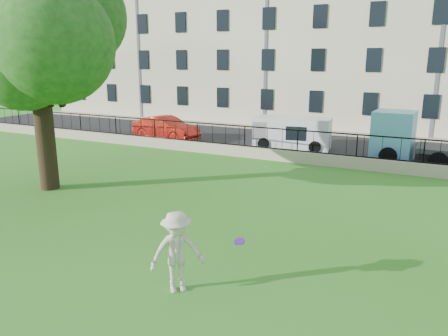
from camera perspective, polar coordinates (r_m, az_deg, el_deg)
The scene contains 12 objects.
ground at distance 12.78m, azimuth -7.15°, elevation -10.42°, with size 120.00×120.00×0.00m, color #30741B.
retaining_wall at distance 23.13m, azimuth 9.50°, elevation 1.46°, with size 50.00×0.40×0.60m, color tan.
iron_railing at distance 22.96m, azimuth 9.58°, elevation 3.54°, with size 50.00×0.05×1.13m.
street at distance 27.63m, azimuth 12.39°, elevation 2.75°, with size 60.00×9.00×0.01m, color black.
sidewalk at distance 32.61m, azimuth 14.71°, elevation 4.41°, with size 60.00×1.40×0.12m, color tan.
building_row at distance 37.79m, azimuth 17.28°, elevation 15.96°, with size 56.40×10.40×13.80m.
tree at distance 19.17m, azimuth -23.64°, elevation 16.35°, with size 7.92×6.12×9.71m.
man at distance 10.24m, azimuth -6.16°, elevation -10.87°, with size 1.26×0.72×1.95m, color beige.
frisbee at distance 10.37m, azimuth 2.04°, elevation -9.55°, with size 0.27×0.27×0.03m, color #8027DD.
red_sedan at distance 29.41m, azimuth -7.61°, elevation 5.16°, with size 1.65×4.73×1.56m, color red.
white_van at distance 26.60m, azimuth 8.87°, elevation 4.53°, with size 4.48×1.75×1.88m, color silver.
blue_truck at distance 24.52m, azimuth 26.14°, elevation 3.34°, with size 6.27×2.23×2.63m, color #57A1CB.
Camera 1 is at (6.57, -9.61, 5.28)m, focal length 35.00 mm.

